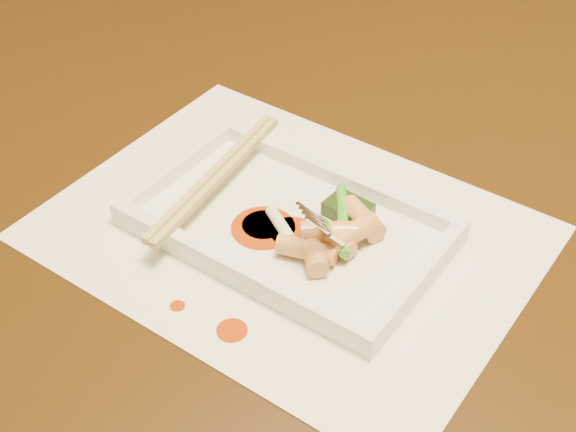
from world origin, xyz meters
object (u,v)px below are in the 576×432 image
Objects in this scene: table at (430,252)px; fork at (376,175)px; placemat at (288,232)px; chopstick_a at (212,174)px; plate_base at (288,228)px.

table is 10.00× the size of fork.
table is at bearing 89.66° from fork.
fork is (0.07, 0.02, 0.08)m from placemat.
table is 3.50× the size of placemat.
chopstick_a is 0.16m from fork.
chopstick_a is at bearing 180.00° from plate_base.
table is at bearing 44.69° from chopstick_a.
placemat is (-0.07, -0.15, 0.10)m from table.
plate_base is 1.86× the size of fork.
fork is at bearing 14.42° from plate_base.
fork reaches higher than plate_base.
table is at bearing 64.90° from plate_base.
fork reaches higher than table.
placemat is 2.00× the size of chopstick_a.
fork is (-0.00, -0.13, 0.18)m from table.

